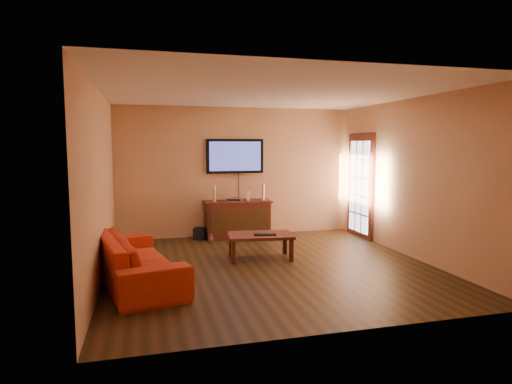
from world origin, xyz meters
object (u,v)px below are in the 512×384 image
object	(u,v)px
television	(235,156)
game_console	(248,196)
subwoofer	(200,233)
coffee_table	(260,237)
sofa	(137,251)
media_console	(238,219)
speaker_right	(263,193)
bottle	(211,239)
keyboard	(265,235)
av_receiver	(234,199)
speaker_left	(214,194)

from	to	relation	value
television	game_console	distance (m)	0.88
game_console	subwoofer	xyz separation A→B (m)	(-1.01, 0.05, -0.75)
coffee_table	sofa	world-z (taller)	sofa
subwoofer	media_console	bearing A→B (deg)	18.07
sofa	speaker_right	distance (m)	3.61
bottle	keyboard	bearing A→B (deg)	-64.41
media_console	game_console	world-z (taller)	game_console
television	sofa	world-z (taller)	television
media_console	subwoofer	size ratio (longest dim) A/B	5.96
sofa	subwoofer	distance (m)	2.85
sofa	av_receiver	xyz separation A→B (m)	(1.90, 2.50, 0.36)
speaker_right	media_console	bearing A→B (deg)	-179.63
media_console	keyboard	distance (m)	1.86
subwoofer	bottle	distance (m)	0.49
subwoofer	speaker_left	bearing A→B (deg)	11.06
speaker_left	sofa	bearing A→B (deg)	-120.65
sofa	speaker_right	xyz separation A→B (m)	(2.53, 2.53, 0.48)
speaker_right	av_receiver	distance (m)	0.64
coffee_table	bottle	distance (m)	1.49
television	speaker_right	bearing A→B (deg)	-21.53
speaker_left	av_receiver	world-z (taller)	speaker_left
coffee_table	keyboard	xyz separation A→B (m)	(0.05, -0.11, 0.06)
speaker_left	speaker_right	distance (m)	1.04
av_receiver	sofa	bearing A→B (deg)	-109.16
media_console	bottle	world-z (taller)	media_console
television	subwoofer	bearing A→B (deg)	-166.62
media_console	subwoofer	distance (m)	0.83
keyboard	speaker_left	bearing A→B (deg)	106.61
sofa	keyboard	size ratio (longest dim) A/B	5.92
speaker_right	subwoofer	bearing A→B (deg)	178.58
sofa	subwoofer	size ratio (longest dim) A/B	9.81
television	keyboard	world-z (taller)	television
game_console	keyboard	distance (m)	1.90
keyboard	media_console	bearing A→B (deg)	92.15
speaker_right	speaker_left	bearing A→B (deg)	-178.99
media_console	coffee_table	size ratio (longest dim) A/B	1.21
speaker_right	keyboard	size ratio (longest dim) A/B	0.87
speaker_left	keyboard	world-z (taller)	speaker_left
coffee_table	subwoofer	distance (m)	1.97
sofa	game_console	world-z (taller)	game_console
television	coffee_table	bearing A→B (deg)	-89.49
coffee_table	sofa	size ratio (longest dim) A/B	0.50
bottle	keyboard	distance (m)	1.62
av_receiver	subwoofer	size ratio (longest dim) A/B	1.36
speaker_left	bottle	xyz separation A→B (m)	(-0.14, -0.41, -0.83)
sofa	game_console	distance (m)	3.37
coffee_table	bottle	size ratio (longest dim) A/B	5.82
av_receiver	game_console	distance (m)	0.31
coffee_table	bottle	world-z (taller)	coffee_table
subwoofer	bottle	size ratio (longest dim) A/B	1.18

